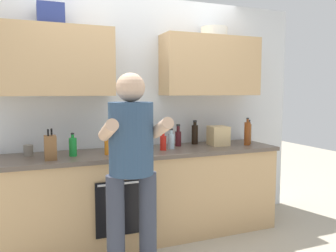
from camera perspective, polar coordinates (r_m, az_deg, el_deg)
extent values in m
plane|color=#B2A893|center=(3.68, -3.90, -18.10)|extent=(12.00, 12.00, 0.00)
cube|color=silver|center=(3.72, -5.75, 2.07)|extent=(4.00, 0.06, 2.50)
cube|color=tan|center=(3.39, -18.86, 10.32)|extent=(1.12, 0.32, 0.65)
cube|color=tan|center=(3.87, 7.19, 9.98)|extent=(1.12, 0.32, 0.65)
cylinder|color=silver|center=(3.93, 7.74, 15.42)|extent=(0.29, 0.29, 0.10)
cube|color=navy|center=(3.45, -19.15, 17.29)|extent=(0.24, 0.20, 0.19)
cube|color=tan|center=(3.53, -3.95, -11.70)|extent=(2.80, 0.60, 0.86)
cube|color=brown|center=(3.42, -4.00, -4.49)|extent=(2.84, 0.64, 0.04)
cube|color=black|center=(3.16, -6.98, -13.43)|extent=(0.56, 0.02, 0.50)
cylinder|color=silver|center=(3.07, -6.92, -9.51)|extent=(0.52, 0.02, 0.02)
cylinder|color=#383D4C|center=(2.75, -8.79, -16.95)|extent=(0.14, 0.14, 0.86)
cylinder|color=#383D4C|center=(2.81, -3.41, -16.34)|extent=(0.14, 0.14, 0.86)
cylinder|color=navy|center=(2.59, -6.23, -2.08)|extent=(0.34, 0.34, 0.55)
sphere|color=#D8AD8C|center=(2.57, -6.32, 6.47)|extent=(0.22, 0.22, 0.22)
cylinder|color=#D8AD8C|center=(2.42, -10.04, -0.72)|extent=(0.09, 0.31, 0.19)
cylinder|color=#D8AD8C|center=(2.53, -1.15, -0.35)|extent=(0.09, 0.31, 0.19)
cylinder|color=black|center=(3.83, 4.53, -1.46)|extent=(0.07, 0.07, 0.21)
cylinder|color=black|center=(3.82, 4.54, 0.41)|extent=(0.04, 0.04, 0.04)
cylinder|color=black|center=(3.82, 4.55, 0.83)|extent=(0.04, 0.04, 0.02)
cylinder|color=red|center=(3.42, -0.82, -2.91)|extent=(0.06, 0.06, 0.14)
cylinder|color=red|center=(3.41, -0.82, -1.17)|extent=(0.03, 0.03, 0.07)
cylinder|color=black|center=(3.40, -0.82, -0.49)|extent=(0.03, 0.03, 0.01)
cylinder|color=silver|center=(3.51, 0.55, -2.62)|extent=(0.07, 0.07, 0.15)
cylinder|color=silver|center=(3.50, 0.55, -1.05)|extent=(0.03, 0.03, 0.04)
cylinder|color=black|center=(3.50, 0.55, -0.56)|extent=(0.04, 0.04, 0.02)
cylinder|color=brown|center=(3.84, 13.19, -1.27)|extent=(0.07, 0.07, 0.25)
cylinder|color=brown|center=(3.83, 13.24, 0.88)|extent=(0.03, 0.03, 0.04)
cylinder|color=black|center=(3.83, 13.25, 1.25)|extent=(0.03, 0.03, 0.01)
cylinder|color=#198C33|center=(3.23, -15.70, -3.44)|extent=(0.07, 0.07, 0.17)
cylinder|color=#198C33|center=(3.21, -15.75, -1.66)|extent=(0.03, 0.03, 0.03)
cylinder|color=black|center=(3.21, -15.76, -1.24)|extent=(0.03, 0.03, 0.01)
cylinder|color=orange|center=(3.22, -10.20, -3.08)|extent=(0.05, 0.05, 0.19)
cylinder|color=orange|center=(3.21, -10.24, -0.96)|extent=(0.02, 0.02, 0.05)
cylinder|color=black|center=(3.20, -10.25, -0.47)|extent=(0.02, 0.02, 0.01)
cylinder|color=#471419|center=(3.68, 1.72, -2.17)|extent=(0.06, 0.06, 0.16)
cylinder|color=#471419|center=(3.66, 1.73, -0.46)|extent=(0.03, 0.03, 0.06)
cylinder|color=black|center=(3.66, 1.73, 0.16)|extent=(0.04, 0.04, 0.02)
cylinder|color=#8C4C14|center=(3.95, 13.33, -1.32)|extent=(0.07, 0.07, 0.22)
cylinder|color=#8C4C14|center=(3.94, 13.38, 0.51)|extent=(0.04, 0.04, 0.03)
cylinder|color=black|center=(3.94, 13.39, 0.87)|extent=(0.04, 0.04, 0.02)
cylinder|color=slate|center=(3.38, -22.43, -3.83)|extent=(0.08, 0.08, 0.10)
cube|color=brown|center=(3.12, -19.18, -3.47)|extent=(0.10, 0.14, 0.21)
cylinder|color=black|center=(3.08, -19.52, -1.06)|extent=(0.02, 0.02, 0.06)
cylinder|color=black|center=(3.12, -19.00, -0.96)|extent=(0.02, 0.02, 0.06)
cylinder|color=#9E6647|center=(3.50, -4.90, -2.97)|extent=(0.10, 0.10, 0.11)
sphere|color=#2D6B28|center=(3.48, -4.92, -0.63)|extent=(0.22, 0.22, 0.22)
cube|color=tan|center=(3.78, 8.46, -1.63)|extent=(0.22, 0.23, 0.21)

